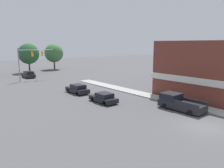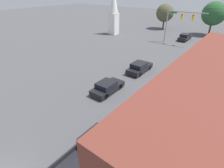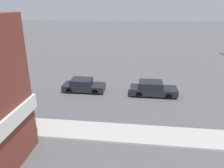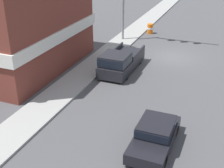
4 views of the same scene
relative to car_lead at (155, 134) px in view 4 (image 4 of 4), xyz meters
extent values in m
plane|color=#4C4C4F|center=(1.89, -13.24, -0.71)|extent=(200.00, 200.00, 0.00)
cube|color=#9E9E99|center=(7.59, -13.24, -0.64)|extent=(2.40, 60.00, 0.14)
cylinder|color=gray|center=(7.76, -16.19, 3.17)|extent=(0.22, 0.22, 7.77)
cylinder|color=black|center=(-0.84, 1.46, -0.38)|extent=(0.22, 0.66, 0.66)
cylinder|color=black|center=(0.84, 1.46, -0.38)|extent=(0.22, 0.66, 0.66)
cylinder|color=black|center=(-0.84, -1.25, -0.38)|extent=(0.22, 0.66, 0.66)
cylinder|color=black|center=(0.84, -1.25, -0.38)|extent=(0.22, 0.66, 0.66)
cube|color=black|center=(0.00, 0.11, -0.23)|extent=(1.89, 4.37, 0.61)
cube|color=black|center=(0.00, -0.16, 0.36)|extent=(1.74, 2.10, 0.57)
cube|color=black|center=(0.00, -0.16, 0.36)|extent=(1.76, 2.18, 0.40)
cylinder|color=black|center=(4.15, -7.10, -0.38)|extent=(0.22, 0.66, 0.66)
cylinder|color=black|center=(6.08, -7.10, -0.38)|extent=(0.22, 0.66, 0.66)
cylinder|color=black|center=(4.15, -10.57, -0.38)|extent=(0.22, 0.66, 0.66)
cylinder|color=black|center=(6.08, -10.57, -0.38)|extent=(0.22, 0.66, 0.66)
cube|color=black|center=(5.12, -8.83, -0.11)|extent=(2.14, 5.60, 0.85)
cube|color=black|center=(5.12, -7.30, 0.73)|extent=(2.03, 2.13, 0.83)
cube|color=black|center=(5.12, -7.30, 0.73)|extent=(2.06, 2.21, 0.58)
cube|color=black|center=(4.10, -10.04, 0.49)|extent=(0.12, 3.17, 0.35)
cube|color=black|center=(6.13, -10.04, 0.49)|extent=(0.12, 3.17, 0.35)
cylinder|color=orange|center=(5.79, -19.58, -0.17)|extent=(0.62, 0.62, 1.08)
cylinder|color=white|center=(5.79, -19.58, -0.12)|extent=(0.63, 0.63, 0.19)
camera|label=1|loc=(-17.71, -23.06, 7.29)|focal=35.00mm
camera|label=2|loc=(11.26, -13.68, 10.22)|focal=28.00mm
camera|label=3|loc=(21.02, 5.71, 8.12)|focal=35.00mm
camera|label=4|loc=(-2.95, 13.30, 9.44)|focal=50.00mm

